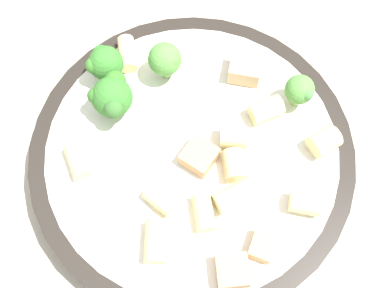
% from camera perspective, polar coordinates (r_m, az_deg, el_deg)
% --- Properties ---
extents(ground_plane, '(2.00, 2.00, 0.00)m').
position_cam_1_polar(ground_plane, '(0.39, 0.00, -2.29)').
color(ground_plane, '#BCB29E').
extents(pasta_bowl, '(0.25, 0.25, 0.03)m').
position_cam_1_polar(pasta_bowl, '(0.37, 0.00, -1.33)').
color(pasta_bowl, '#28231E').
rests_on(pasta_bowl, ground_plane).
extents(broccoli_floret_0, '(0.04, 0.03, 0.04)m').
position_cam_1_polar(broccoli_floret_0, '(0.36, -9.46, 5.59)').
color(broccoli_floret_0, '#93B766').
rests_on(broccoli_floret_0, pasta_bowl).
extents(broccoli_floret_1, '(0.03, 0.03, 0.03)m').
position_cam_1_polar(broccoli_floret_1, '(0.38, -10.32, 9.40)').
color(broccoli_floret_1, '#9EC175').
rests_on(broccoli_floret_1, pasta_bowl).
extents(broccoli_floret_2, '(0.03, 0.03, 0.04)m').
position_cam_1_polar(broccoli_floret_2, '(0.37, -3.24, 10.00)').
color(broccoli_floret_2, '#84AD60').
rests_on(broccoli_floret_2, pasta_bowl).
extents(broccoli_floret_3, '(0.02, 0.02, 0.03)m').
position_cam_1_polar(broccoli_floret_3, '(0.37, 12.62, 6.24)').
color(broccoli_floret_3, '#9EC175').
rests_on(broccoli_floret_3, pasta_bowl).
extents(rigatoni_0, '(0.02, 0.02, 0.02)m').
position_cam_1_polar(rigatoni_0, '(0.34, 4.66, -6.34)').
color(rigatoni_0, beige).
rests_on(rigatoni_0, pasta_bowl).
extents(rigatoni_1, '(0.03, 0.02, 0.02)m').
position_cam_1_polar(rigatoni_1, '(0.35, 5.05, -2.52)').
color(rigatoni_1, beige).
rests_on(rigatoni_1, pasta_bowl).
extents(rigatoni_2, '(0.03, 0.03, 0.02)m').
position_cam_1_polar(rigatoni_2, '(0.36, 4.95, 0.84)').
color(rigatoni_2, beige).
rests_on(rigatoni_2, pasta_bowl).
extents(rigatoni_3, '(0.03, 0.02, 0.01)m').
position_cam_1_polar(rigatoni_3, '(0.34, 1.38, -8.15)').
color(rigatoni_3, beige).
rests_on(rigatoni_3, pasta_bowl).
extents(rigatoni_4, '(0.03, 0.02, 0.01)m').
position_cam_1_polar(rigatoni_4, '(0.34, -3.80, -6.66)').
color(rigatoni_4, beige).
rests_on(rigatoni_4, pasta_bowl).
extents(rigatoni_5, '(0.02, 0.03, 0.02)m').
position_cam_1_polar(rigatoni_5, '(0.37, 8.75, 4.03)').
color(rigatoni_5, beige).
rests_on(rigatoni_5, pasta_bowl).
extents(rigatoni_6, '(0.03, 0.02, 0.01)m').
position_cam_1_polar(rigatoni_6, '(0.36, -13.42, -1.93)').
color(rigatoni_6, beige).
rests_on(rigatoni_6, pasta_bowl).
extents(rigatoni_7, '(0.03, 0.03, 0.02)m').
position_cam_1_polar(rigatoni_7, '(0.33, -4.24, -11.44)').
color(rigatoni_7, beige).
rests_on(rigatoni_7, pasta_bowl).
extents(rigatoni_8, '(0.03, 0.02, 0.01)m').
position_cam_1_polar(rigatoni_8, '(0.40, -7.63, 10.58)').
color(rigatoni_8, beige).
rests_on(rigatoni_8, pasta_bowl).
extents(rigatoni_9, '(0.02, 0.02, 0.02)m').
position_cam_1_polar(rigatoni_9, '(0.37, 15.37, 0.28)').
color(rigatoni_9, beige).
rests_on(rigatoni_9, pasta_bowl).
extents(rigatoni_10, '(0.03, 0.03, 0.02)m').
position_cam_1_polar(rigatoni_10, '(0.35, 13.22, -6.86)').
color(rigatoni_10, beige).
rests_on(rigatoni_10, pasta_bowl).
extents(chicken_chunk_0, '(0.03, 0.03, 0.02)m').
position_cam_1_polar(chicken_chunk_0, '(0.39, 6.31, 8.84)').
color(chicken_chunk_0, tan).
rests_on(chicken_chunk_0, pasta_bowl).
extents(chicken_chunk_1, '(0.02, 0.02, 0.01)m').
position_cam_1_polar(chicken_chunk_1, '(0.34, 8.93, -11.44)').
color(chicken_chunk_1, tan).
rests_on(chicken_chunk_1, pasta_bowl).
extents(chicken_chunk_2, '(0.03, 0.03, 0.01)m').
position_cam_1_polar(chicken_chunk_2, '(0.35, 0.65, -1.58)').
color(chicken_chunk_2, tan).
rests_on(chicken_chunk_2, pasta_bowl).
extents(chicken_chunk_3, '(0.03, 0.03, 0.01)m').
position_cam_1_polar(chicken_chunk_3, '(0.33, 4.79, -14.77)').
color(chicken_chunk_3, tan).
rests_on(chicken_chunk_3, pasta_bowl).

